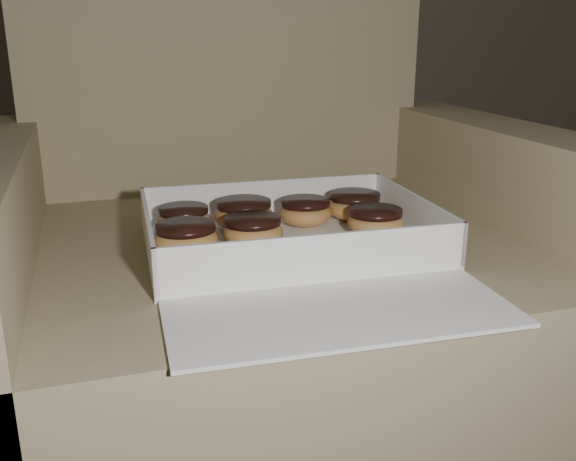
{
  "coord_description": "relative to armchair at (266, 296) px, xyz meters",
  "views": [
    {
      "loc": [
        -0.5,
        0.01,
        0.77
      ],
      "look_at": [
        -0.23,
        0.88,
        0.49
      ],
      "focal_mm": 40.0,
      "sensor_mm": 36.0,
      "label": 1
    }
  ],
  "objects": [
    {
      "name": "crumb_d",
      "position": [
        0.17,
        -0.18,
        0.15
      ],
      "size": [
        0.01,
        0.01,
        0.0
      ],
      "primitive_type": "ellipsoid",
      "color": "black",
      "rests_on": "bakery_box"
    },
    {
      "name": "crumb_a",
      "position": [
        0.14,
        -0.28,
        0.15
      ],
      "size": [
        0.01,
        0.01,
        0.0
      ],
      "primitive_type": "ellipsoid",
      "color": "black",
      "rests_on": "bakery_box"
    },
    {
      "name": "donut_e",
      "position": [
        0.05,
        -0.06,
        0.17
      ],
      "size": [
        0.09,
        0.09,
        0.04
      ],
      "color": "#D09348",
      "rests_on": "bakery_box"
    },
    {
      "name": "crumb_e",
      "position": [
        -0.05,
        -0.23,
        0.15
      ],
      "size": [
        0.01,
        0.01,
        0.0
      ],
      "primitive_type": "ellipsoid",
      "color": "black",
      "rests_on": "bakery_box"
    },
    {
      "name": "donut_a",
      "position": [
        -0.05,
        -0.05,
        0.17
      ],
      "size": [
        0.09,
        0.09,
        0.05
      ],
      "color": "#D09348",
      "rests_on": "bakery_box"
    },
    {
      "name": "donut_c",
      "position": [
        0.13,
        -0.15,
        0.17
      ],
      "size": [
        0.09,
        0.09,
        0.04
      ],
      "color": "#D09348",
      "rests_on": "bakery_box"
    },
    {
      "name": "donut_f",
      "position": [
        -0.06,
        -0.14,
        0.17
      ],
      "size": [
        0.09,
        0.09,
        0.04
      ],
      "color": "#D09348",
      "rests_on": "bakery_box"
    },
    {
      "name": "armchair",
      "position": [
        0.0,
        0.0,
        0.0
      ],
      "size": [
        0.98,
        0.83,
        1.02
      ],
      "color": "#857655",
      "rests_on": "floor"
    },
    {
      "name": "donut_d",
      "position": [
        0.14,
        -0.06,
        0.17
      ],
      "size": [
        0.09,
        0.09,
        0.05
      ],
      "color": "#D09348",
      "rests_on": "bakery_box"
    },
    {
      "name": "donut_b",
      "position": [
        -0.14,
        -0.04,
        0.17
      ],
      "size": [
        0.08,
        0.08,
        0.04
      ],
      "color": "#D09348",
      "rests_on": "bakery_box"
    },
    {
      "name": "crumb_b",
      "position": [
        -0.14,
        -0.24,
        0.15
      ],
      "size": [
        0.01,
        0.01,
        0.0
      ],
      "primitive_type": "ellipsoid",
      "color": "black",
      "rests_on": "bakery_box"
    },
    {
      "name": "crumb_c",
      "position": [
        0.17,
        -0.16,
        0.15
      ],
      "size": [
        0.01,
        0.01,
        0.0
      ],
      "primitive_type": "ellipsoid",
      "color": "black",
      "rests_on": "bakery_box"
    },
    {
      "name": "bakery_box",
      "position": [
        -0.0,
        -0.18,
        0.15
      ],
      "size": [
        0.43,
        0.5,
        0.07
      ],
      "rotation": [
        0.0,
        0.0,
        -0.04
      ],
      "color": "white",
      "rests_on": "armchair"
    },
    {
      "name": "donut_g",
      "position": [
        -0.15,
        -0.14,
        0.17
      ],
      "size": [
        0.09,
        0.09,
        0.04
      ],
      "color": "#D09348",
      "rests_on": "bakery_box"
    }
  ]
}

